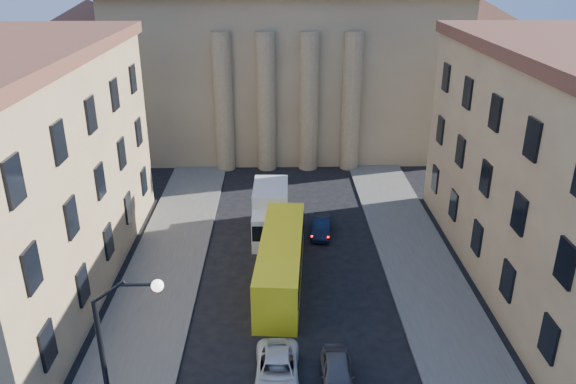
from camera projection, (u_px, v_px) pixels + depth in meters
name	position (u px, v px, depth m)	size (l,w,h in m)	color
sidewalk_left	(147.00, 319.00, 32.04)	(5.00, 60.00, 0.15)	#52504B
sidewalk_right	(443.00, 316.00, 32.35)	(5.00, 60.00, 0.15)	#52504B
church	(285.00, 28.00, 62.12)	(68.02, 28.76, 36.60)	#8A7255
building_left	(3.00, 175.00, 32.72)	(11.60, 26.60, 14.70)	tan
street_lamp	(118.00, 362.00, 20.83)	(2.62, 0.44, 8.83)	black
car_left_mid	(277.00, 371.00, 27.17)	(2.15, 4.66, 1.30)	silver
car_right_far	(337.00, 374.00, 26.99)	(1.57, 3.91, 1.33)	#4F4F54
car_right_distant	(321.00, 226.00, 41.78)	(1.33, 3.83, 1.26)	black
city_bus	(281.00, 260.00, 35.11)	(3.35, 11.22, 3.12)	yellow
box_truck	(270.00, 213.00, 41.49)	(2.64, 6.41, 3.49)	silver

